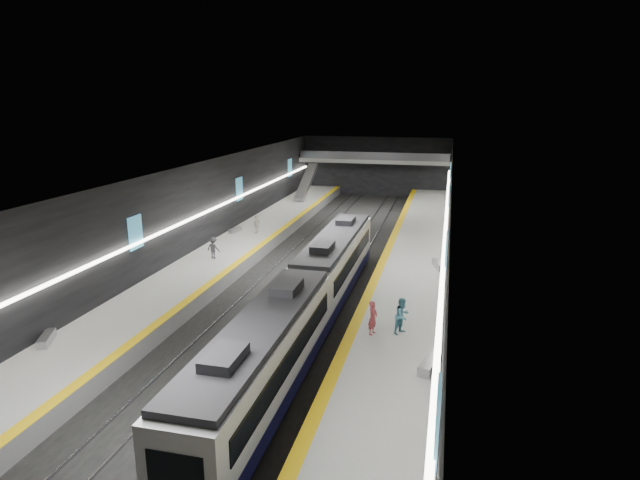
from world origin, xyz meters
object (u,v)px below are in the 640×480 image
(passenger_left_a, at_px, (256,224))
(passenger_left_b, at_px, (213,248))
(passenger_right_b, at_px, (402,316))
(bench_left_far, at_px, (235,230))
(escalator, at_px, (306,182))
(bench_left_near, at_px, (46,339))
(bench_right_far, at_px, (439,265))
(bench_right_near, at_px, (430,364))
(train, at_px, (307,298))
(passenger_right_a, at_px, (373,318))

(passenger_left_a, relative_size, passenger_left_b, 0.98)
(passenger_right_b, bearing_deg, bench_left_far, 75.35)
(passenger_right_b, relative_size, passenger_left_a, 1.17)
(escalator, bearing_deg, bench_left_near, -92.65)
(bench_left_far, relative_size, passenger_left_b, 0.94)
(bench_left_far, height_order, passenger_left_b, passenger_left_b)
(escalator, relative_size, bench_left_near, 4.55)
(bench_right_far, bearing_deg, passenger_left_a, 140.72)
(passenger_left_b, bearing_deg, bench_right_near, 151.72)
(passenger_left_a, bearing_deg, train, 40.22)
(train, xyz_separation_m, passenger_right_a, (3.90, -1.32, -0.29))
(escalator, distance_m, passenger_right_b, 40.86)
(train, distance_m, bench_left_far, 21.23)
(bench_left_near, height_order, passenger_right_a, passenger_right_a)
(escalator, height_order, bench_right_near, escalator)
(passenger_left_a, bearing_deg, passenger_right_a, 47.12)
(escalator, relative_size, passenger_left_a, 4.79)
(bench_left_far, xyz_separation_m, bench_right_far, (18.65, -6.62, 0.05))
(bench_left_far, bearing_deg, passenger_right_a, -39.91)
(passenger_right_a, bearing_deg, bench_right_near, -117.52)
(passenger_right_b, relative_size, passenger_left_b, 1.15)
(escalator, height_order, bench_left_near, escalator)
(bench_left_near, relative_size, passenger_left_a, 1.05)
(passenger_left_b, bearing_deg, passenger_right_b, 157.16)
(bench_right_near, bearing_deg, bench_right_far, 104.78)
(passenger_right_a, relative_size, passenger_left_b, 1.07)
(escalator, height_order, passenger_right_b, escalator)
(bench_right_far, xyz_separation_m, passenger_left_b, (-17.00, -1.65, 0.61))
(bench_right_near, bearing_deg, escalator, 127.10)
(bench_right_near, height_order, passenger_right_b, passenger_right_b)
(passenger_right_a, bearing_deg, train, 88.87)
(escalator, distance_m, bench_left_far, 19.43)
(train, xyz_separation_m, bench_right_far, (7.00, 11.09, -0.96))
(bench_right_far, height_order, passenger_right_b, passenger_right_b)
(bench_right_near, xyz_separation_m, passenger_left_b, (-17.00, 13.86, 0.60))
(bench_left_near, distance_m, passenger_left_a, 24.20)
(bench_right_far, distance_m, passenger_left_a, 17.92)
(bench_left_far, distance_m, passenger_left_a, 2.17)
(passenger_right_a, xyz_separation_m, passenger_left_b, (-13.91, 10.76, -0.06))
(passenger_right_b, bearing_deg, bench_right_near, -122.90)
(bench_left_near, bearing_deg, escalator, 62.96)
(passenger_left_b, bearing_deg, bench_right_far, -163.55)
(bench_left_near, bearing_deg, passenger_right_a, -7.23)
(bench_left_near, distance_m, bench_right_near, 19.09)
(train, bearing_deg, passenger_left_b, 136.66)
(bench_right_far, distance_m, passenger_left_b, 17.10)
(bench_right_far, relative_size, passenger_right_a, 1.09)
(bench_right_near, distance_m, passenger_right_b, 3.99)
(bench_left_near, distance_m, passenger_right_a, 16.66)
(train, height_order, bench_left_near, train)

